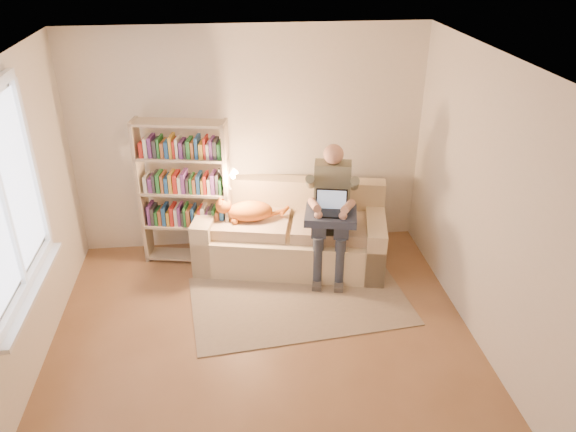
{
  "coord_description": "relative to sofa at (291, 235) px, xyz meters",
  "views": [
    {
      "loc": [
        -0.24,
        -3.84,
        3.51
      ],
      "look_at": [
        0.3,
        1.0,
        0.97
      ],
      "focal_mm": 35.0,
      "sensor_mm": 36.0,
      "label": 1
    }
  ],
  "objects": [
    {
      "name": "floor",
      "position": [
        -0.43,
        -1.74,
        -0.33
      ],
      "size": [
        4.5,
        4.5,
        0.0
      ],
      "primitive_type": "plane",
      "color": "brown",
      "rests_on": "ground"
    },
    {
      "name": "ceiling",
      "position": [
        -0.43,
        -1.74,
        2.27
      ],
      "size": [
        4.0,
        4.5,
        0.02
      ],
      "primitive_type": "cube",
      "color": "white",
      "rests_on": "wall_back"
    },
    {
      "name": "wall_left",
      "position": [
        -2.43,
        -1.74,
        0.97
      ],
      "size": [
        0.02,
        4.5,
        2.6
      ],
      "primitive_type": "cube",
      "color": "silver",
      "rests_on": "floor"
    },
    {
      "name": "wall_right",
      "position": [
        1.57,
        -1.74,
        0.97
      ],
      "size": [
        0.02,
        4.5,
        2.6
      ],
      "primitive_type": "cube",
      "color": "silver",
      "rests_on": "floor"
    },
    {
      "name": "wall_back",
      "position": [
        -0.43,
        0.51,
        0.97
      ],
      "size": [
        4.0,
        0.02,
        2.6
      ],
      "primitive_type": "cube",
      "color": "silver",
      "rests_on": "floor"
    },
    {
      "name": "window",
      "position": [
        -2.37,
        -1.54,
        1.05
      ],
      "size": [
        0.12,
        1.52,
        1.69
      ],
      "color": "white",
      "rests_on": "wall_left"
    },
    {
      "name": "sofa",
      "position": [
        0.0,
        0.0,
        0.0
      ],
      "size": [
        2.26,
        1.37,
        0.9
      ],
      "rotation": [
        0.0,
        0.0,
        -0.21
      ],
      "color": "beige",
      "rests_on": "floor"
    },
    {
      "name": "person",
      "position": [
        0.41,
        -0.25,
        0.5
      ],
      "size": [
        0.51,
        0.69,
        1.46
      ],
      "rotation": [
        0.0,
        0.0,
        -0.21
      ],
      "color": "slate",
      "rests_on": "sofa"
    },
    {
      "name": "cat",
      "position": [
        -0.53,
        -0.03,
        0.36
      ],
      "size": [
        0.77,
        0.36,
        0.28
      ],
      "rotation": [
        0.0,
        0.0,
        -0.21
      ],
      "color": "orange",
      "rests_on": "sofa"
    },
    {
      "name": "blanket",
      "position": [
        0.37,
        -0.38,
        0.43
      ],
      "size": [
        0.63,
        0.55,
        0.09
      ],
      "primitive_type": "cube",
      "rotation": [
        0.0,
        0.0,
        -0.21
      ],
      "color": "#2A3249",
      "rests_on": "person"
    },
    {
      "name": "laptop",
      "position": [
        0.37,
        -0.37,
        0.53
      ],
      "size": [
        0.39,
        0.33,
        0.29
      ],
      "rotation": [
        0.0,
        0.0,
        -0.21
      ],
      "color": "black",
      "rests_on": "blanket"
    },
    {
      "name": "bookshelf",
      "position": [
        -1.17,
        0.15,
        0.61
      ],
      "size": [
        1.11,
        0.5,
        1.69
      ],
      "rotation": [
        0.0,
        0.0,
        -0.18
      ],
      "color": "#B9A88C",
      "rests_on": "floor"
    },
    {
      "name": "rug",
      "position": [
        -0.01,
        -0.83,
        -0.32
      ],
      "size": [
        2.35,
        1.54,
        0.01
      ],
      "primitive_type": "cube",
      "rotation": [
        0.0,
        0.0,
        0.1
      ],
      "color": "gray",
      "rests_on": "floor"
    }
  ]
}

